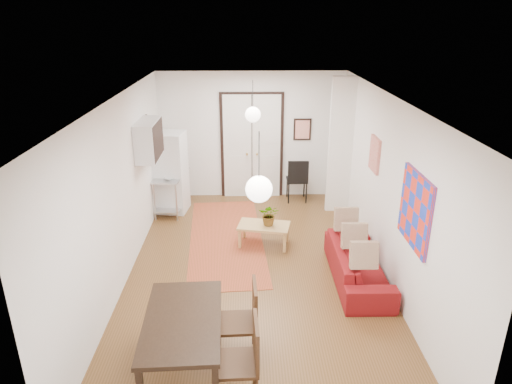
{
  "coord_description": "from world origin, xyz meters",
  "views": [
    {
      "loc": [
        -0.14,
        -6.68,
        4.04
      ],
      "look_at": [
        0.02,
        0.48,
        1.25
      ],
      "focal_mm": 32.0,
      "sensor_mm": 36.0,
      "label": 1
    }
  ],
  "objects_px": {
    "coffee_table": "(264,227)",
    "fridge": "(171,172)",
    "dining_chair_near": "(236,311)",
    "black_side_chair": "(297,174)",
    "dining_chair_far": "(235,349)",
    "dining_table": "(183,325)",
    "kitchen_counter": "(172,188)",
    "sofa": "(358,264)"
  },
  "relations": [
    {
      "from": "coffee_table",
      "to": "fridge",
      "type": "xyz_separation_m",
      "value": [
        -1.93,
        1.69,
        0.52
      ]
    },
    {
      "from": "dining_chair_near",
      "to": "black_side_chair",
      "type": "distance_m",
      "value": 5.33
    },
    {
      "from": "black_side_chair",
      "to": "dining_chair_far",
      "type": "bearing_deg",
      "value": 77.46
    },
    {
      "from": "fridge",
      "to": "dining_chair_far",
      "type": "distance_m",
      "value": 5.46
    },
    {
      "from": "dining_table",
      "to": "kitchen_counter",
      "type": "bearing_deg",
      "value": 99.98
    },
    {
      "from": "dining_chair_near",
      "to": "black_side_chair",
      "type": "xyz_separation_m",
      "value": [
        1.3,
        5.17,
        -0.01
      ]
    },
    {
      "from": "kitchen_counter",
      "to": "black_side_chair",
      "type": "relative_size",
      "value": 1.15
    },
    {
      "from": "coffee_table",
      "to": "dining_chair_near",
      "type": "bearing_deg",
      "value": -99.05
    },
    {
      "from": "sofa",
      "to": "dining_chair_far",
      "type": "bearing_deg",
      "value": 140.82
    },
    {
      "from": "kitchen_counter",
      "to": "black_side_chair",
      "type": "bearing_deg",
      "value": 21.26
    },
    {
      "from": "fridge",
      "to": "dining_table",
      "type": "relative_size",
      "value": 1.13
    },
    {
      "from": "dining_table",
      "to": "dining_chair_near",
      "type": "distance_m",
      "value": 0.77
    },
    {
      "from": "coffee_table",
      "to": "dining_table",
      "type": "xyz_separation_m",
      "value": [
        -1.06,
        -3.32,
        0.39
      ]
    },
    {
      "from": "dining_chair_far",
      "to": "black_side_chair",
      "type": "xyz_separation_m",
      "value": [
        1.3,
        5.87,
        -0.01
      ]
    },
    {
      "from": "kitchen_counter",
      "to": "sofa",
      "type": "bearing_deg",
      "value": -32.47
    },
    {
      "from": "fridge",
      "to": "black_side_chair",
      "type": "distance_m",
      "value": 2.86
    },
    {
      "from": "dining_table",
      "to": "sofa",
      "type": "bearing_deg",
      "value": 39.38
    },
    {
      "from": "coffee_table",
      "to": "dining_chair_far",
      "type": "distance_m",
      "value": 3.61
    },
    {
      "from": "coffee_table",
      "to": "black_side_chair",
      "type": "height_order",
      "value": "black_side_chair"
    },
    {
      "from": "sofa",
      "to": "black_side_chair",
      "type": "bearing_deg",
      "value": 10.5
    },
    {
      "from": "fridge",
      "to": "kitchen_counter",
      "type": "bearing_deg",
      "value": -82.0
    },
    {
      "from": "sofa",
      "to": "dining_chair_near",
      "type": "xyz_separation_m",
      "value": [
        -1.93,
        -1.62,
        0.31
      ]
    },
    {
      "from": "sofa",
      "to": "fridge",
      "type": "bearing_deg",
      "value": 49.73
    },
    {
      "from": "fridge",
      "to": "dining_chair_near",
      "type": "height_order",
      "value": "fridge"
    },
    {
      "from": "fridge",
      "to": "black_side_chair",
      "type": "bearing_deg",
      "value": 20.57
    },
    {
      "from": "sofa",
      "to": "dining_chair_near",
      "type": "height_order",
      "value": "dining_chair_near"
    },
    {
      "from": "dining_chair_near",
      "to": "black_side_chair",
      "type": "height_order",
      "value": "dining_chair_near"
    },
    {
      "from": "dining_table",
      "to": "fridge",
      "type": "bearing_deg",
      "value": 99.91
    },
    {
      "from": "kitchen_counter",
      "to": "black_side_chair",
      "type": "height_order",
      "value": "black_side_chair"
    },
    {
      "from": "dining_table",
      "to": "dining_chair_far",
      "type": "relative_size",
      "value": 1.49
    },
    {
      "from": "coffee_table",
      "to": "kitchen_counter",
      "type": "height_order",
      "value": "kitchen_counter"
    },
    {
      "from": "dining_table",
      "to": "coffee_table",
      "type": "bearing_deg",
      "value": 72.36
    },
    {
      "from": "black_side_chair",
      "to": "sofa",
      "type": "bearing_deg",
      "value": 99.91
    },
    {
      "from": "dining_table",
      "to": "dining_chair_near",
      "type": "xyz_separation_m",
      "value": [
        0.6,
        0.46,
        -0.14
      ]
    },
    {
      "from": "sofa",
      "to": "dining_chair_near",
      "type": "relative_size",
      "value": 1.92
    },
    {
      "from": "dining_chair_near",
      "to": "dining_table",
      "type": "bearing_deg",
      "value": -55.19
    },
    {
      "from": "black_side_chair",
      "to": "coffee_table",
      "type": "bearing_deg",
      "value": 69.83
    },
    {
      "from": "dining_chair_far",
      "to": "black_side_chair",
      "type": "height_order",
      "value": "dining_chair_far"
    },
    {
      "from": "fridge",
      "to": "dining_chair_near",
      "type": "relative_size",
      "value": 1.69
    },
    {
      "from": "coffee_table",
      "to": "black_side_chair",
      "type": "bearing_deg",
      "value": 69.88
    },
    {
      "from": "sofa",
      "to": "fridge",
      "type": "height_order",
      "value": "fridge"
    },
    {
      "from": "fridge",
      "to": "dining_chair_near",
      "type": "bearing_deg",
      "value": -64.05
    }
  ]
}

